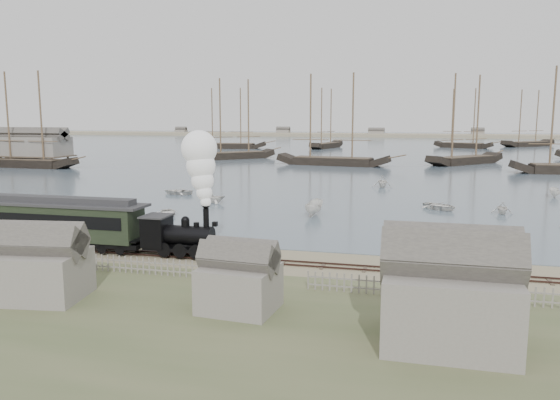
# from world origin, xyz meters

# --- Properties ---
(ground) EXTENTS (600.00, 600.00, 0.00)m
(ground) POSITION_xyz_m (0.00, 0.00, 0.00)
(ground) COLOR #9B916E
(ground) RESTS_ON ground
(harbor_water) EXTENTS (600.00, 336.00, 0.06)m
(harbor_water) POSITION_xyz_m (0.00, 170.00, 0.03)
(harbor_water) COLOR #495968
(harbor_water) RESTS_ON ground
(rail_track) EXTENTS (120.00, 1.80, 0.16)m
(rail_track) POSITION_xyz_m (0.00, -2.00, 0.04)
(rail_track) COLOR #37231E
(rail_track) RESTS_ON ground
(picket_fence_west) EXTENTS (19.00, 0.10, 1.20)m
(picket_fence_west) POSITION_xyz_m (-6.50, -7.00, 0.00)
(picket_fence_west) COLOR gray
(picket_fence_west) RESTS_ON ground
(picket_fence_east) EXTENTS (15.00, 0.10, 1.20)m
(picket_fence_east) POSITION_xyz_m (12.50, -7.50, 0.00)
(picket_fence_east) COLOR gray
(picket_fence_east) RESTS_ON ground
(shed_left) EXTENTS (5.00, 4.00, 4.10)m
(shed_left) POSITION_xyz_m (-10.00, -13.00, 0.00)
(shed_left) COLOR gray
(shed_left) RESTS_ON ground
(shed_mid) EXTENTS (4.00, 3.50, 3.60)m
(shed_mid) POSITION_xyz_m (2.00, -12.00, 0.00)
(shed_mid) COLOR gray
(shed_mid) RESTS_ON ground
(shed_right) EXTENTS (6.00, 5.00, 5.10)m
(shed_right) POSITION_xyz_m (13.00, -14.00, 0.00)
(shed_right) COLOR gray
(shed_right) RESTS_ON ground
(far_spit) EXTENTS (500.00, 20.00, 1.80)m
(far_spit) POSITION_xyz_m (0.00, 250.00, 0.00)
(far_spit) COLOR tan
(far_spit) RESTS_ON ground
(locomotive) EXTENTS (7.47, 2.79, 9.31)m
(locomotive) POSITION_xyz_m (-4.66, -2.00, 4.30)
(locomotive) COLOR black
(locomotive) RESTS_ON ground
(passenger_coach) EXTENTS (15.31, 2.95, 3.72)m
(passenger_coach) POSITION_xyz_m (-16.81, -2.00, 2.33)
(passenger_coach) COLOR black
(passenger_coach) RESTS_ON ground
(beached_dinghy) EXTENTS (2.90, 3.97, 0.80)m
(beached_dinghy) POSITION_xyz_m (-4.51, 0.19, 0.40)
(beached_dinghy) COLOR silver
(beached_dinghy) RESTS_ON ground
(rowboat_0) EXTENTS (4.09, 3.82, 0.69)m
(rowboat_0) POSITION_xyz_m (-14.69, 13.74, 0.40)
(rowboat_0) COLOR silver
(rowboat_0) RESTS_ON harbor_water
(rowboat_1) EXTENTS (3.77, 3.89, 1.57)m
(rowboat_1) POSITION_xyz_m (-12.97, 22.77, 0.84)
(rowboat_1) COLOR silver
(rowboat_1) RESTS_ON harbor_water
(rowboat_2) EXTENTS (4.24, 1.81, 1.60)m
(rowboat_2) POSITION_xyz_m (0.62, 17.62, 0.86)
(rowboat_2) COLOR silver
(rowboat_2) RESTS_ON harbor_water
(rowboat_3) EXTENTS (5.01, 5.17, 0.87)m
(rowboat_3) POSITION_xyz_m (14.02, 24.76, 0.50)
(rowboat_3) COLOR silver
(rowboat_3) RESTS_ON harbor_water
(rowboat_5) EXTENTS (3.31, 1.61, 1.23)m
(rowboat_5) POSITION_xyz_m (29.08, 38.62, 0.67)
(rowboat_5) COLOR silver
(rowboat_5) RESTS_ON harbor_water
(rowboat_6) EXTENTS (3.08, 4.21, 0.85)m
(rowboat_6) POSITION_xyz_m (-20.49, 28.87, 0.49)
(rowboat_6) COLOR silver
(rowboat_6) RESTS_ON harbor_water
(rowboat_7) EXTENTS (3.81, 3.41, 1.81)m
(rowboat_7) POSITION_xyz_m (6.31, 43.22, 0.96)
(rowboat_7) COLOR silver
(rowboat_7) RESTS_ON harbor_water
(rowboat_8) EXTENTS (2.70, 2.36, 1.37)m
(rowboat_8) POSITION_xyz_m (20.55, 23.52, 0.75)
(rowboat_8) COLOR silver
(rowboat_8) RESTS_ON harbor_water
(schooner_0) EXTENTS (21.80, 5.79, 20.00)m
(schooner_0) POSITION_xyz_m (-67.74, 58.14, 10.06)
(schooner_0) COLOR black
(schooner_0) RESTS_ON harbor_water
(schooner_1) EXTENTS (17.73, 17.33, 20.00)m
(schooner_1) POSITION_xyz_m (-33.04, 91.04, 10.06)
(schooner_1) COLOR black
(schooner_1) RESTS_ON harbor_water
(schooner_2) EXTENTS (25.24, 8.71, 20.00)m
(schooner_2) POSITION_xyz_m (-6.70, 79.12, 10.06)
(schooner_2) COLOR black
(schooner_2) RESTS_ON harbor_water
(schooner_3) EXTENTS (18.34, 19.77, 20.00)m
(schooner_3) POSITION_xyz_m (21.69, 89.10, 10.06)
(schooner_3) COLOR black
(schooner_3) RESTS_ON harbor_water
(schooner_6) EXTENTS (25.43, 8.92, 20.00)m
(schooner_6) POSITION_xyz_m (-49.99, 132.62, 10.06)
(schooner_6) COLOR black
(schooner_6) RESTS_ON harbor_water
(schooner_7) EXTENTS (9.45, 19.47, 20.00)m
(schooner_7) POSITION_xyz_m (-18.61, 142.74, 10.06)
(schooner_7) COLOR black
(schooner_7) RESTS_ON harbor_water
(schooner_8) EXTENTS (19.34, 11.48, 20.00)m
(schooner_8) POSITION_xyz_m (26.10, 154.94, 10.06)
(schooner_8) COLOR black
(schooner_8) RESTS_ON harbor_water
(schooner_9) EXTENTS (20.83, 19.88, 20.00)m
(schooner_9) POSITION_xyz_m (49.23, 170.69, 10.06)
(schooner_9) COLOR black
(schooner_9) RESTS_ON harbor_water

